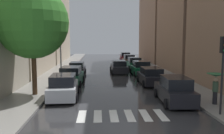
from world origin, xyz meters
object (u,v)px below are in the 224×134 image
at_px(parked_car_right_nearest, 175,91).
at_px(parked_car_right_third, 141,68).
at_px(car_midroad, 119,67).
at_px(pedestrian_foreground, 216,81).
at_px(parked_car_right_fourth, 134,63).
at_px(parked_car_left_nearest, 63,87).
at_px(traffic_light_right_corner, 223,58).
at_px(parked_car_left_second, 71,76).
at_px(parked_car_left_third, 77,69).
at_px(parked_car_right_second, 151,76).
at_px(lamp_post_left, 60,40).
at_px(parked_car_right_fifth, 129,60).
at_px(parked_car_right_sixth, 125,57).
at_px(street_tree_left, 32,23).

bearing_deg(parked_car_right_nearest, parked_car_right_third, 1.97).
bearing_deg(car_midroad, pedestrian_foreground, -163.99).
bearing_deg(pedestrian_foreground, parked_car_right_fourth, -149.73).
height_order(parked_car_right_nearest, car_midroad, parked_car_right_nearest).
height_order(parked_car_left_nearest, traffic_light_right_corner, traffic_light_right_corner).
xyz_separation_m(parked_car_left_second, parked_car_right_nearest, (7.72, -6.91, 0.02)).
relative_size(parked_car_left_third, parked_car_right_third, 0.99).
xyz_separation_m(parked_car_right_second, car_midroad, (-2.39, 8.19, -0.00)).
relative_size(parked_car_left_nearest, parked_car_left_third, 1.14).
bearing_deg(traffic_light_right_corner, pedestrian_foreground, 71.48).
distance_m(parked_car_right_fourth, pedestrian_foreground, 20.59).
bearing_deg(parked_car_right_fourth, traffic_light_right_corner, -177.76).
bearing_deg(lamp_post_left, parked_car_right_fourth, 38.38).
height_order(parked_car_right_nearest, lamp_post_left, lamp_post_left).
relative_size(parked_car_left_nearest, pedestrian_foreground, 2.34).
bearing_deg(parked_car_right_fifth, traffic_light_right_corner, -176.88).
xyz_separation_m(parked_car_left_second, parked_car_right_third, (7.69, 5.98, -0.01)).
relative_size(parked_car_left_nearest, parked_car_right_sixth, 1.01).
bearing_deg(parked_car_right_nearest, parked_car_left_third, 32.06).
distance_m(parked_car_left_nearest, car_midroad, 14.24).
bearing_deg(parked_car_right_fifth, parked_car_right_nearest, 179.83).
xyz_separation_m(parked_car_right_fourth, street_tree_left, (-10.08, -16.97, 4.73)).
bearing_deg(parked_car_right_second, parked_car_right_sixth, -1.13).
distance_m(parked_car_left_third, lamp_post_left, 4.14).
height_order(parked_car_right_nearest, parked_car_right_third, parked_car_right_nearest).
bearing_deg(pedestrian_foreground, parked_car_left_third, -120.81).
relative_size(parked_car_right_nearest, car_midroad, 0.99).
bearing_deg(street_tree_left, car_midroad, 59.36).
bearing_deg(parked_car_right_fifth, lamp_post_left, 143.48).
distance_m(parked_car_right_third, parked_car_right_fifth, 11.75).
bearing_deg(parked_car_right_nearest, parked_car_left_second, 49.99).
relative_size(parked_car_left_nearest, parked_car_right_fourth, 1.08).
height_order(parked_car_left_nearest, parked_car_right_second, parked_car_left_nearest).
height_order(parked_car_left_nearest, lamp_post_left, lamp_post_left).
bearing_deg(parked_car_right_fifth, parked_car_left_third, 145.70).
height_order(parked_car_right_nearest, street_tree_left, street_tree_left).
bearing_deg(parked_car_right_sixth, lamp_post_left, 155.35).
distance_m(parked_car_right_fourth, traffic_light_right_corner, 22.75).
bearing_deg(parked_car_right_fourth, parked_car_left_nearest, 154.64).
relative_size(parked_car_right_sixth, car_midroad, 0.97).
bearing_deg(parked_car_left_second, parked_car_right_fourth, -29.43).
height_order(parked_car_left_second, parked_car_right_fourth, parked_car_left_second).
relative_size(parked_car_right_nearest, parked_car_right_third, 1.14).
xyz_separation_m(parked_car_left_nearest, parked_car_right_nearest, (7.71, -1.70, 0.02)).
bearing_deg(parked_car_left_third, parked_car_right_nearest, -148.87).
height_order(street_tree_left, traffic_light_right_corner, street_tree_left).
xyz_separation_m(parked_car_right_fourth, pedestrian_foreground, (2.17, -20.46, 0.87)).
bearing_deg(parked_car_right_third, lamp_post_left, 94.34).
distance_m(car_midroad, traffic_light_right_corner, 18.77).
xyz_separation_m(parked_car_right_nearest, car_midroad, (-2.53, 14.96, -0.07)).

